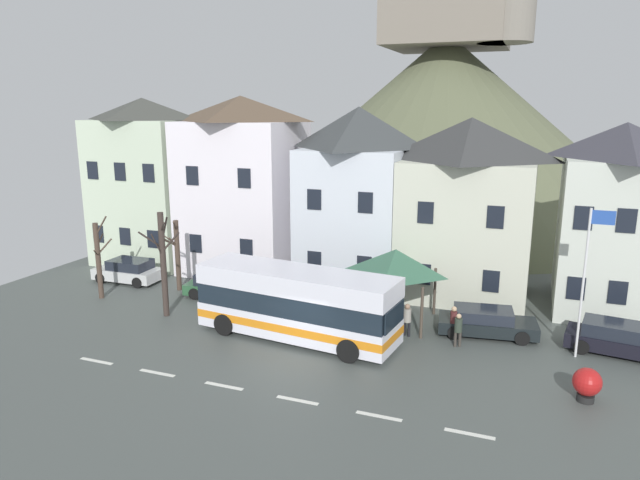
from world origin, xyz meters
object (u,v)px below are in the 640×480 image
object	(u,v)px
parked_car_02	(486,322)
pedestrian_02	(458,327)
townhouse_00	(147,182)
parked_car_01	(223,286)
bus_shelter	(396,262)
townhouse_03	(467,209)
townhouse_02	(358,196)
flagpole	(587,272)
public_bench	(369,293)
townhouse_04	(617,218)
harbour_buoy	(587,383)
transit_bus	(297,304)
townhouse_01	(243,186)
parked_car_03	(618,339)
parked_car_00	(129,271)
pedestrian_00	(454,320)
bare_tree_01	(99,259)
bare_tree_00	(177,254)
pedestrian_01	(407,317)
bare_tree_02	(163,262)
hilltop_castle	(444,124)

from	to	relation	value
parked_car_02	pedestrian_02	xyz separation A→B (m)	(-1.02, -1.79, 0.28)
townhouse_00	parked_car_01	bearing A→B (deg)	-30.18
bus_shelter	townhouse_03	bearing A→B (deg)	64.19
townhouse_02	townhouse_03	bearing A→B (deg)	-3.88
flagpole	public_bench	bearing A→B (deg)	160.50
townhouse_04	harbour_buoy	world-z (taller)	townhouse_04
transit_bus	townhouse_03	bearing A→B (deg)	61.95
townhouse_01	parked_car_03	world-z (taller)	townhouse_01
parked_car_00	pedestrian_00	size ratio (longest dim) A/B	2.63
bare_tree_01	public_bench	bearing A→B (deg)	18.63
public_bench	townhouse_01	bearing A→B (deg)	161.11
pedestrian_02	bare_tree_01	size ratio (longest dim) A/B	0.33
bus_shelter	parked_car_01	bearing A→B (deg)	178.87
townhouse_03	bare_tree_00	distance (m)	16.19
parked_car_03	harbour_buoy	size ratio (longest dim) A/B	3.53
pedestrian_01	pedestrian_02	distance (m)	2.36
parked_car_02	flagpole	bearing A→B (deg)	-23.94
bare_tree_01	transit_bus	bearing A→B (deg)	-6.02
townhouse_03	harbour_buoy	xyz separation A→B (m)	(5.68, -10.50, -4.13)
townhouse_01	public_bench	size ratio (longest dim) A/B	7.25
townhouse_04	transit_bus	xyz separation A→B (m)	(-13.45, -9.55, -3.13)
bus_shelter	parked_car_00	world-z (taller)	bus_shelter
bare_tree_01	bus_shelter	bearing A→B (deg)	8.46
public_bench	bare_tree_02	world-z (taller)	bare_tree_02
pedestrian_00	pedestrian_01	size ratio (longest dim) A/B	0.98
townhouse_00	flagpole	bearing A→B (deg)	-13.58
hilltop_castle	transit_bus	world-z (taller)	hilltop_castle
pedestrian_01	bare_tree_00	distance (m)	13.79
bare_tree_00	bare_tree_02	xyz separation A→B (m)	(1.80, -3.70, 0.64)
townhouse_00	bus_shelter	world-z (taller)	townhouse_00
parked_car_00	bare_tree_00	xyz separation A→B (m)	(3.69, -0.29, 1.46)
transit_bus	bare_tree_00	distance (m)	9.87
parked_car_01	pedestrian_01	xyz separation A→B (m)	(10.62, -1.81, 0.28)
bus_shelter	townhouse_04	bearing A→B (deg)	30.95
harbour_buoy	townhouse_02	bearing A→B (deg)	137.59
parked_car_01	harbour_buoy	distance (m)	18.66
townhouse_03	pedestrian_01	bearing A→B (deg)	-102.77
townhouse_02	bare_tree_01	size ratio (longest dim) A/B	2.22
parked_car_00	parked_car_03	world-z (taller)	parked_car_00
townhouse_00	townhouse_04	world-z (taller)	townhouse_00
harbour_buoy	pedestrian_02	bearing A→B (deg)	146.93
parked_car_01	pedestrian_00	distance (m)	12.70
bare_tree_00	transit_bus	bearing A→B (deg)	-23.71
parked_car_00	pedestrian_01	world-z (taller)	pedestrian_01
parked_car_00	pedestrian_01	xyz separation A→B (m)	(17.29, -2.25, 0.27)
townhouse_02	townhouse_03	xyz separation A→B (m)	(6.28, -0.43, -0.27)
bare_tree_01	pedestrian_00	bearing A→B (deg)	3.66
public_bench	bare_tree_01	bearing A→B (deg)	-161.37
hilltop_castle	harbour_buoy	distance (m)	36.02
pedestrian_01	bare_tree_02	distance (m)	12.07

